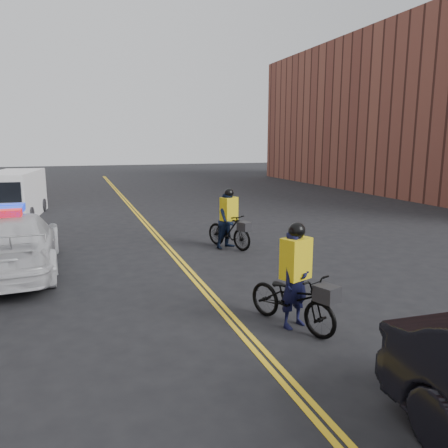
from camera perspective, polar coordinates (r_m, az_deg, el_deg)
ground at (r=9.53m, az=-0.34°, el=-10.94°), size 120.00×120.00×0.00m
center_line_left at (r=16.99m, az=-9.20°, el=-1.34°), size 0.10×60.00×0.01m
center_line_right at (r=17.01m, az=-8.67°, el=-1.30°), size 0.10×60.00×0.01m
building_across at (r=36.28m, az=25.02°, el=12.89°), size 12.00×30.00×11.00m
police_cruiser at (r=13.02m, az=-25.98°, el=-2.28°), size 2.46×5.75×1.81m
cargo_van at (r=22.61m, az=-25.65°, el=3.41°), size 2.43×5.30×2.15m
cyclist_near at (r=8.53m, az=9.30°, el=-8.62°), size 1.45×2.20×2.04m
cyclist_far at (r=14.51m, az=0.67°, el=-0.10°), size 1.34×2.03×2.00m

